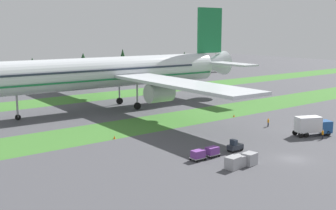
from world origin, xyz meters
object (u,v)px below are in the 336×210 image
Objects in this scene: ground_crew_marshaller at (268,122)px; cargo_dolly_second at (198,154)px; airliner at (119,71)px; uld_container_1 at (233,163)px; cargo_dolly_lead at (212,151)px; uld_container_0 at (238,161)px; ground_crew_loader at (323,134)px; baggage_tug at (235,146)px; catering_truck at (313,125)px; taxiway_marker_1 at (114,137)px; taxiway_marker_0 at (234,116)px; uld_container_2 at (250,159)px.

cargo_dolly_second is at bearing 142.53° from ground_crew_marshaller.
uld_container_1 is at bearing 168.53° from airliner.
ground_crew_marshaller reaches higher than cargo_dolly_lead.
uld_container_0 is at bearing 10.78° from uld_container_1.
airliner is 50.86m from ground_crew_loader.
cargo_dolly_second is at bearing -90.00° from cargo_dolly_lead.
baggage_tug is at bearing 149.26° from ground_crew_marshaller.
catering_truck is 12.52× the size of taxiway_marker_1.
cargo_dolly_lead reaches higher than taxiway_marker_0.
catering_truck is at bearing 9.02° from uld_container_1.
ground_crew_loader is (-0.40, -12.38, 0.00)m from ground_crew_marshaller.
ground_crew_marshaller is 3.48× the size of taxiway_marker_0.
baggage_tug is 7.93m from cargo_dolly_second.
taxiway_marker_0 is at bearing -159.36° from catering_truck.
taxiway_marker_1 is at bearing -100.16° from catering_truck.
uld_container_0 is at bearing -36.19° from ground_crew_loader.
uld_container_2 is at bearing -72.43° from taxiway_marker_1.
airliner is 11.87× the size of catering_truck.
uld_container_2 is at bearing -29.20° from baggage_tug.
cargo_dolly_lead is at bearing -70.27° from catering_truck.
baggage_tug is 1.50× the size of ground_crew_loader.
cargo_dolly_lead is at bearing 168.78° from airliner.
cargo_dolly_lead is (-5.02, 0.03, 0.10)m from baggage_tug.
ground_crew_marshaller is 0.87× the size of uld_container_2.
uld_container_2 reaches higher than cargo_dolly_lead.
ground_crew_marshaller reaches higher than taxiway_marker_0.
baggage_tug is at bearing 60.45° from uld_container_2.
cargo_dolly_second is 1.10× the size of uld_container_2.
ground_crew_marshaller is 27.23m from uld_container_0.
uld_container_2 reaches higher than ground_crew_loader.
uld_container_1 is 24.85m from taxiway_marker_1.
uld_container_2 reaches higher than uld_container_1.
uld_container_1 is (-1.25, -0.24, 0.09)m from uld_container_0.
cargo_dolly_second is at bearing 101.94° from uld_container_1.
cargo_dolly_lead is 31.29m from taxiway_marker_0.
ground_crew_marshaller is at bearing -158.59° from airliner.
uld_container_0 is 4.00× the size of taxiway_marker_0.
catering_truck is at bearing -93.48° from taxiway_marker_0.
uld_container_0 is 3.44× the size of taxiway_marker_1.
taxiway_marker_0 is (1.74, 10.94, -0.70)m from ground_crew_marshaller.
uld_container_2 is at bearing 158.58° from ground_crew_marshaller.
ground_crew_loader is at bearing 80.39° from cargo_dolly_second.
cargo_dolly_lead is 23.82m from catering_truck.
ground_crew_loader is 0.87× the size of uld_container_1.
ground_crew_marshaller is 25.74m from uld_container_2.
uld_container_2 is at bearing 172.14° from airliner.
taxiway_marker_0 is (19.96, 18.85, -0.56)m from baggage_tug.
catering_truck is at bearing -147.21° from ground_crew_loader.
catering_truck is (18.70, -1.79, 1.14)m from baggage_tug.
uld_container_0 reaches higher than cargo_dolly_second.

